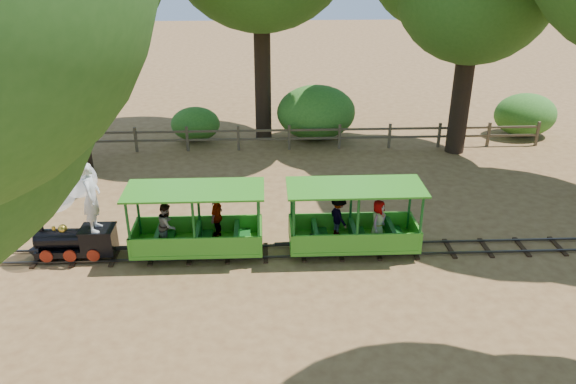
{
  "coord_description": "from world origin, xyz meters",
  "views": [
    {
      "loc": [
        -1.98,
        -12.98,
        7.79
      ],
      "look_at": [
        -1.38,
        0.5,
        1.58
      ],
      "focal_mm": 35.0,
      "sensor_mm": 36.0,
      "label": 1
    }
  ],
  "objects_px": {
    "locomotive": "(66,204)",
    "carriage_rear": "(354,226)",
    "carriage_front": "(195,229)",
    "fence": "(314,135)"
  },
  "relations": [
    {
      "from": "carriage_rear",
      "to": "fence",
      "type": "relative_size",
      "value": 0.2
    },
    {
      "from": "carriage_front",
      "to": "fence",
      "type": "xyz_separation_m",
      "value": [
        3.84,
        7.97,
        -0.21
      ]
    },
    {
      "from": "carriage_rear",
      "to": "fence",
      "type": "xyz_separation_m",
      "value": [
        -0.35,
        7.96,
        -0.2
      ]
    },
    {
      "from": "locomotive",
      "to": "carriage_front",
      "type": "xyz_separation_m",
      "value": [
        3.22,
        -0.03,
        -0.76
      ]
    },
    {
      "from": "carriage_rear",
      "to": "fence",
      "type": "bearing_deg",
      "value": 92.53
    },
    {
      "from": "carriage_front",
      "to": "locomotive",
      "type": "bearing_deg",
      "value": 179.5
    },
    {
      "from": "locomotive",
      "to": "carriage_rear",
      "type": "height_order",
      "value": "locomotive"
    },
    {
      "from": "carriage_rear",
      "to": "fence",
      "type": "height_order",
      "value": "carriage_rear"
    },
    {
      "from": "carriage_front",
      "to": "fence",
      "type": "height_order",
      "value": "carriage_front"
    },
    {
      "from": "carriage_front",
      "to": "carriage_rear",
      "type": "xyz_separation_m",
      "value": [
        4.19,
        0.02,
        -0.02
      ]
    }
  ]
}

